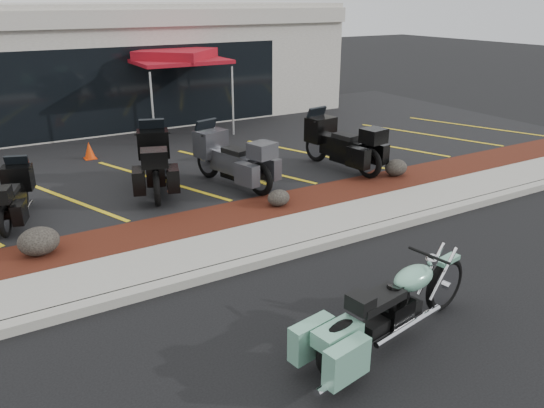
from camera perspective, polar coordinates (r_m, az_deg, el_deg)
ground at (r=8.19m, az=1.04°, el=-9.27°), size 90.00×90.00×0.00m
curb at (r=8.84m, az=-2.01°, el=-6.29°), size 24.00×0.25×0.15m
sidewalk at (r=9.39m, az=-4.06°, el=-4.57°), size 24.00×1.20×0.15m
mulch_bed at (r=10.39m, az=-7.02°, el=-2.03°), size 24.00×1.20×0.16m
upper_lot at (r=15.24m, az=-15.28°, el=4.95°), size 26.00×9.60×0.15m
dealership_building at (r=20.92m, az=-20.70°, el=14.04°), size 18.00×8.16×4.00m
boulder_left at (r=9.62m, az=-23.80°, el=-3.68°), size 0.67×0.56×0.48m
boulder_mid at (r=10.89m, az=0.72°, el=0.67°), size 0.48×0.40×0.34m
boulder_right at (r=13.10m, az=13.19°, el=3.84°), size 0.57×0.47×0.40m
hero_cruiser at (r=7.83m, az=18.14°, el=-7.46°), size 3.13×1.28×1.07m
touring_black_front at (r=11.78m, az=-25.46°, el=2.12°), size 1.32×2.07×1.13m
touring_black_mid at (r=12.72m, az=-12.61°, el=5.77°), size 1.65×2.66×1.45m
touring_grey at (r=12.60m, az=-6.98°, el=5.90°), size 1.54×2.59×1.41m
touring_black_rear at (r=13.85m, az=4.81°, el=7.45°), size 1.33×2.59×1.44m
traffic_cone at (r=14.99m, az=-19.06°, el=5.48°), size 0.32×0.32×0.46m
popup_canopy at (r=17.16m, az=-10.29°, el=15.25°), size 3.01×3.01×2.55m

